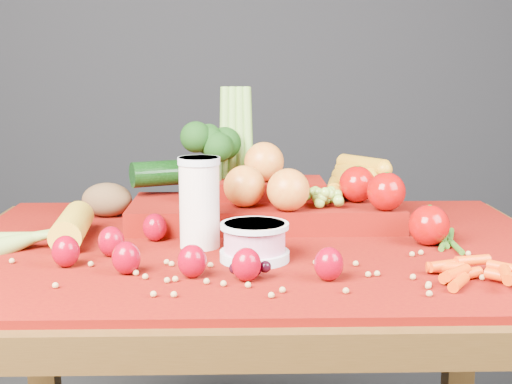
{
  "coord_description": "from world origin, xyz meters",
  "views": [
    {
      "loc": [
        -0.03,
        -1.22,
        1.08
      ],
      "look_at": [
        0.0,
        0.02,
        0.85
      ],
      "focal_mm": 50.0,
      "sensor_mm": 36.0,
      "label": 1
    }
  ],
  "objects_px": {
    "milk_glass": "(199,199)",
    "yogurt_bowl": "(255,240)",
    "table": "(256,301)",
    "produce_mound": "(273,194)"
  },
  "relations": [
    {
      "from": "milk_glass",
      "to": "yogurt_bowl",
      "type": "xyz_separation_m",
      "value": [
        0.09,
        -0.09,
        -0.05
      ]
    },
    {
      "from": "table",
      "to": "produce_mound",
      "type": "distance_m",
      "value": 0.23
    },
    {
      "from": "milk_glass",
      "to": "produce_mound",
      "type": "distance_m",
      "value": 0.22
    },
    {
      "from": "table",
      "to": "yogurt_bowl",
      "type": "bearing_deg",
      "value": -92.88
    },
    {
      "from": "table",
      "to": "produce_mound",
      "type": "relative_size",
      "value": 1.87
    },
    {
      "from": "produce_mound",
      "to": "milk_glass",
      "type": "bearing_deg",
      "value": -126.87
    },
    {
      "from": "table",
      "to": "milk_glass",
      "type": "bearing_deg",
      "value": -166.73
    },
    {
      "from": "milk_glass",
      "to": "produce_mound",
      "type": "bearing_deg",
      "value": 53.13
    },
    {
      "from": "milk_glass",
      "to": "yogurt_bowl",
      "type": "bearing_deg",
      "value": -43.16
    },
    {
      "from": "milk_glass",
      "to": "produce_mound",
      "type": "height_order",
      "value": "produce_mound"
    }
  ]
}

